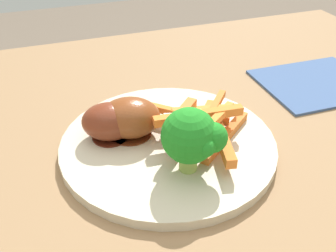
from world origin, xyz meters
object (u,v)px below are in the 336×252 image
(carrot_fries_pile, at_px, (204,121))
(dinner_plate, at_px, (168,144))
(chicken_drumstick_far, at_px, (114,122))
(chicken_drumstick_near, at_px, (134,118))
(dining_table, at_px, (151,225))
(broccoli_floret_front, at_px, (193,137))

(carrot_fries_pile, bearing_deg, dinner_plate, -4.90)
(chicken_drumstick_far, bearing_deg, dinner_plate, 154.31)
(chicken_drumstick_near, relative_size, chicken_drumstick_far, 1.10)
(dining_table, xyz_separation_m, carrot_fries_pile, (-0.08, -0.02, 0.13))
(carrot_fries_pile, bearing_deg, chicken_drumstick_near, -20.50)
(dinner_plate, xyz_separation_m, chicken_drumstick_near, (0.03, -0.03, 0.03))
(chicken_drumstick_far, bearing_deg, chicken_drumstick_near, 175.02)
(carrot_fries_pile, relative_size, chicken_drumstick_near, 1.14)
(dining_table, distance_m, chicken_drumstick_near, 0.14)
(dining_table, height_order, chicken_drumstick_far, chicken_drumstick_far)
(broccoli_floret_front, bearing_deg, dining_table, -43.16)
(chicken_drumstick_far, bearing_deg, broccoli_floret_front, 126.63)
(dining_table, distance_m, dinner_plate, 0.11)
(chicken_drumstick_far, bearing_deg, carrot_fries_pile, 162.87)
(broccoli_floret_front, relative_size, carrot_fries_pile, 0.48)
(carrot_fries_pile, height_order, chicken_drumstick_far, chicken_drumstick_far)
(dining_table, height_order, carrot_fries_pile, carrot_fries_pile)
(chicken_drumstick_near, bearing_deg, broccoli_floret_front, 115.66)
(dining_table, relative_size, broccoli_floret_front, 15.06)
(dinner_plate, xyz_separation_m, broccoli_floret_front, (-0.01, 0.06, 0.05))
(dinner_plate, bearing_deg, carrot_fries_pile, 175.10)
(broccoli_floret_front, distance_m, chicken_drumstick_near, 0.09)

